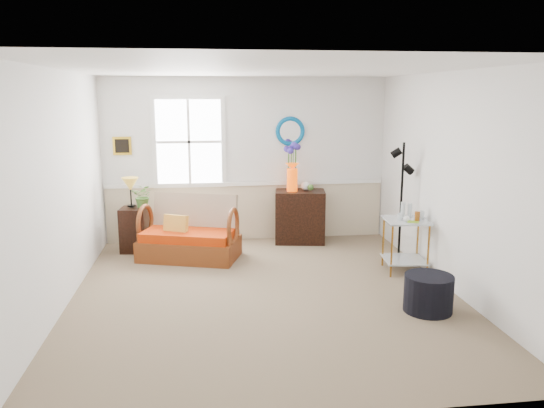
{
  "coord_description": "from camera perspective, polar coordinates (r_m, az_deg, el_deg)",
  "views": [
    {
      "loc": [
        -0.68,
        -5.91,
        2.33
      ],
      "look_at": [
        0.17,
        0.62,
        0.96
      ],
      "focal_mm": 35.0,
      "sensor_mm": 36.0,
      "label": 1
    }
  ],
  "objects": [
    {
      "name": "throw_pillow",
      "position": [
        7.67,
        -10.32,
        -2.49
      ],
      "size": [
        0.36,
        0.24,
        0.35
      ],
      "primitive_type": null,
      "rotation": [
        0.0,
        0.0,
        -0.46
      ],
      "color": "orange",
      "rests_on": "loveseat"
    },
    {
      "name": "loveseat",
      "position": [
        7.69,
        -8.92,
        -2.58
      ],
      "size": [
        1.54,
        1.15,
        0.9
      ],
      "primitive_type": null,
      "rotation": [
        0.0,
        0.0,
        -0.31
      ],
      "color": "brown",
      "rests_on": "floor"
    },
    {
      "name": "picture",
      "position": [
        8.52,
        -15.82,
        6.04
      ],
      "size": [
        0.28,
        0.03,
        0.28
      ],
      "primitive_type": "cube",
      "color": "gold",
      "rests_on": "walls"
    },
    {
      "name": "wainscot",
      "position": [
        8.63,
        -2.69,
        -0.86
      ],
      "size": [
        4.46,
        0.02,
        0.9
      ],
      "primitive_type": "cube",
      "color": "#C8B697",
      "rests_on": "walls"
    },
    {
      "name": "walls",
      "position": [
        6.04,
        -0.81,
        1.92
      ],
      "size": [
        4.51,
        5.01,
        2.6
      ],
      "color": "white",
      "rests_on": "floor"
    },
    {
      "name": "table_lamp",
      "position": [
        8.16,
        -14.96,
        1.2
      ],
      "size": [
        0.3,
        0.3,
        0.45
      ],
      "primitive_type": null,
      "rotation": [
        0.0,
        0.0,
        -0.27
      ],
      "color": "#B2872A",
      "rests_on": "lamp_stand"
    },
    {
      "name": "floor",
      "position": [
        6.39,
        -0.78,
        -9.64
      ],
      "size": [
        4.5,
        5.0,
        0.01
      ],
      "primitive_type": "cube",
      "color": "brown",
      "rests_on": "ground"
    },
    {
      "name": "ottoman",
      "position": [
        6.09,
        16.47,
        -9.19
      ],
      "size": [
        0.66,
        0.66,
        0.41
      ],
      "primitive_type": "cylinder",
      "rotation": [
        0.0,
        0.0,
        -0.31
      ],
      "color": "black",
      "rests_on": "floor"
    },
    {
      "name": "floor_lamp",
      "position": [
        7.61,
        13.72,
        0.12
      ],
      "size": [
        0.32,
        0.32,
        1.69
      ],
      "primitive_type": null,
      "rotation": [
        0.0,
        0.0,
        -0.4
      ],
      "color": "black",
      "rests_on": "floor"
    },
    {
      "name": "side_table",
      "position": [
        7.29,
        14.12,
        -4.35
      ],
      "size": [
        0.62,
        0.62,
        0.71
      ],
      "primitive_type": null,
      "rotation": [
        0.0,
        0.0,
        -0.11
      ],
      "color": "#A36C20",
      "rests_on": "floor"
    },
    {
      "name": "potted_plant",
      "position": [
        8.13,
        -13.67,
        0.58
      ],
      "size": [
        0.39,
        0.41,
        0.27
      ],
      "primitive_type": "imported",
      "rotation": [
        0.0,
        0.0,
        -0.24
      ],
      "color": "#42702C",
      "rests_on": "lamp_stand"
    },
    {
      "name": "ceiling",
      "position": [
        5.96,
        -0.85,
        14.34
      ],
      "size": [
        4.5,
        5.0,
        0.01
      ],
      "primitive_type": "cube",
      "color": "white",
      "rests_on": "walls"
    },
    {
      "name": "window",
      "position": [
        8.42,
        -8.92,
        6.62
      ],
      "size": [
        1.14,
        0.06,
        1.44
      ],
      "primitive_type": null,
      "color": "white",
      "rests_on": "walls"
    },
    {
      "name": "cabinet",
      "position": [
        8.47,
        3.01,
        -1.34
      ],
      "size": [
        0.84,
        0.61,
        0.83
      ],
      "primitive_type": null,
      "rotation": [
        0.0,
        0.0,
        -0.15
      ],
      "color": "black",
      "rests_on": "floor"
    },
    {
      "name": "mirror",
      "position": [
        8.53,
        1.96,
        7.83
      ],
      "size": [
        0.47,
        0.07,
        0.47
      ],
      "primitive_type": "torus",
      "rotation": [
        1.57,
        0.0,
        0.0
      ],
      "color": "#006EB1",
      "rests_on": "walls"
    },
    {
      "name": "tabletop_items",
      "position": [
        7.18,
        14.69,
        -0.82
      ],
      "size": [
        0.47,
        0.47,
        0.21
      ],
      "primitive_type": null,
      "rotation": [
        0.0,
        0.0,
        -0.44
      ],
      "color": "silver",
      "rests_on": "side_table"
    },
    {
      "name": "flower_vase",
      "position": [
        8.29,
        2.2,
        3.93
      ],
      "size": [
        0.25,
        0.25,
        0.74
      ],
      "primitive_type": null,
      "rotation": [
        0.0,
        0.0,
        0.15
      ],
      "color": "#E04303",
      "rests_on": "cabinet"
    },
    {
      "name": "chair_rail",
      "position": [
        8.53,
        -2.72,
        2.2
      ],
      "size": [
        4.46,
        0.04,
        0.06
      ],
      "primitive_type": "cube",
      "color": "white",
      "rests_on": "walls"
    },
    {
      "name": "lamp_stand",
      "position": [
        8.23,
        -14.59,
        -2.68
      ],
      "size": [
        0.42,
        0.42,
        0.67
      ],
      "primitive_type": null,
      "rotation": [
        0.0,
        0.0,
        -0.12
      ],
      "color": "black",
      "rests_on": "floor"
    }
  ]
}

